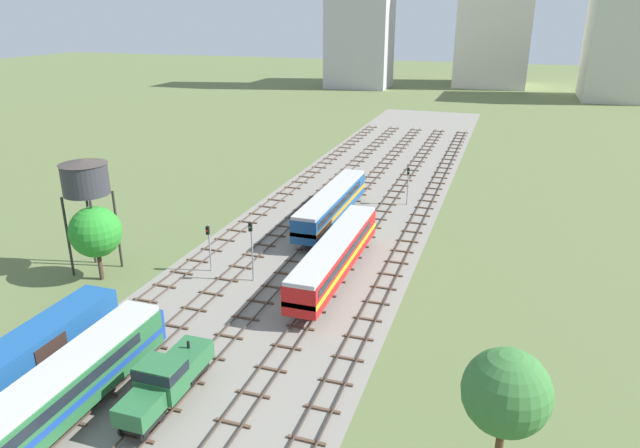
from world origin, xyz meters
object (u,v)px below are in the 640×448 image
object	(u,v)px
diesel_railcar_left_nearest	(43,404)
signal_post_near	(408,181)
signal_post_mid	(252,244)
freight_boxcar_far_left_near	(35,351)
water_tower	(85,178)
signal_post_nearest	(209,242)
diesel_railcar_centre_midfar	(336,254)
diesel_railcar_centre_left_far	(332,203)
shunter_loco_centre_left_mid	(166,378)

from	to	relation	value
diesel_railcar_left_nearest	signal_post_near	world-z (taller)	signal_post_near
signal_post_mid	freight_boxcar_far_left_near	bearing A→B (deg)	-110.79
water_tower	signal_post_nearest	bearing A→B (deg)	18.05
diesel_railcar_left_nearest	diesel_railcar_centre_midfar	bearing A→B (deg)	69.92
diesel_railcar_centre_midfar	water_tower	bearing A→B (deg)	-166.09
freight_boxcar_far_left_near	signal_post_mid	xyz separation A→B (m)	(7.20, 18.98, 1.29)
water_tower	diesel_railcar_centre_left_far	bearing A→B (deg)	48.27
freight_boxcar_far_left_near	signal_post_near	bearing A→B (deg)	69.92
freight_boxcar_far_left_near	shunter_loco_centre_left_mid	world-z (taller)	freight_boxcar_far_left_near
diesel_railcar_left_nearest	diesel_railcar_centre_left_far	xyz separation A→B (m)	(4.81, 40.56, 0.00)
shunter_loco_centre_left_mid	signal_post_mid	world-z (taller)	signal_post_mid
diesel_railcar_left_nearest	water_tower	distance (m)	25.33
diesel_railcar_left_nearest	shunter_loco_centre_left_mid	size ratio (longest dim) A/B	2.42
diesel_railcar_left_nearest	freight_boxcar_far_left_near	distance (m)	6.58
shunter_loco_centre_left_mid	diesel_railcar_centre_midfar	bearing A→B (deg)	77.21
signal_post_mid	diesel_railcar_left_nearest	bearing A→B (deg)	-95.85
freight_boxcar_far_left_near	signal_post_mid	bearing A→B (deg)	69.21
diesel_railcar_centre_midfar	signal_post_nearest	xyz separation A→B (m)	(-12.02, -2.15, 0.47)
freight_boxcar_far_left_near	water_tower	bearing A→B (deg)	116.48
shunter_loco_centre_left_mid	signal_post_near	world-z (taller)	signal_post_near
diesel_railcar_left_nearest	diesel_railcar_centre_midfar	size ratio (longest dim) A/B	1.00
diesel_railcar_left_nearest	diesel_railcar_centre_left_far	world-z (taller)	same
shunter_loco_centre_left_mid	water_tower	bearing A→B (deg)	138.58
water_tower	diesel_railcar_left_nearest	bearing A→B (deg)	-58.13
diesel_railcar_left_nearest	signal_post_near	xyz separation A→B (m)	(12.02, 50.51, 0.63)
diesel_railcar_centre_midfar	water_tower	xyz separation A→B (m)	(-22.50, -5.57, 6.79)
water_tower	diesel_railcar_centre_midfar	bearing A→B (deg)	13.91
freight_boxcar_far_left_near	signal_post_near	world-z (taller)	signal_post_near
diesel_railcar_left_nearest	freight_boxcar_far_left_near	world-z (taller)	diesel_railcar_left_nearest
freight_boxcar_far_left_near	signal_post_mid	size ratio (longest dim) A/B	2.35
diesel_railcar_centre_left_far	signal_post_near	size ratio (longest dim) A/B	4.06
diesel_railcar_centre_midfar	shunter_loco_centre_left_mid	bearing A→B (deg)	-102.79
freight_boxcar_far_left_near	diesel_railcar_centre_midfar	distance (m)	26.14
signal_post_mid	signal_post_near	bearing A→B (deg)	70.42
water_tower	signal_post_mid	xyz separation A→B (m)	(15.29, 2.75, -5.65)
diesel_railcar_left_nearest	signal_post_nearest	world-z (taller)	signal_post_nearest
water_tower	signal_post_nearest	distance (m)	12.71
diesel_railcar_left_nearest	water_tower	bearing A→B (deg)	121.87
shunter_loco_centre_left_mid	signal_post_near	bearing A→B (deg)	80.97
diesel_railcar_centre_midfar	signal_post_nearest	bearing A→B (deg)	-169.83
diesel_railcar_centre_midfar	signal_post_nearest	size ratio (longest dim) A/B	4.29
signal_post_near	signal_post_mid	size ratio (longest dim) A/B	0.85
shunter_loco_centre_left_mid	water_tower	world-z (taller)	water_tower
water_tower	signal_post_near	distance (m)	39.30
water_tower	signal_post_nearest	world-z (taller)	water_tower
diesel_railcar_left_nearest	signal_post_near	bearing A→B (deg)	76.62
diesel_railcar_centre_left_far	signal_post_nearest	world-z (taller)	signal_post_nearest
diesel_railcar_centre_midfar	signal_post_mid	distance (m)	7.83
signal_post_near	diesel_railcar_centre_midfar	bearing A→B (deg)	-95.67
freight_boxcar_far_left_near	shunter_loco_centre_left_mid	distance (m)	9.64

